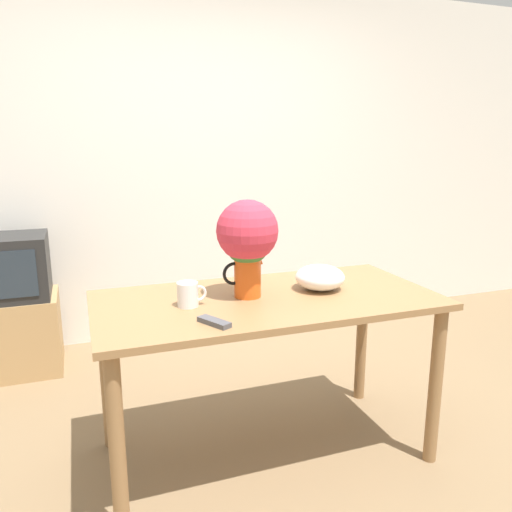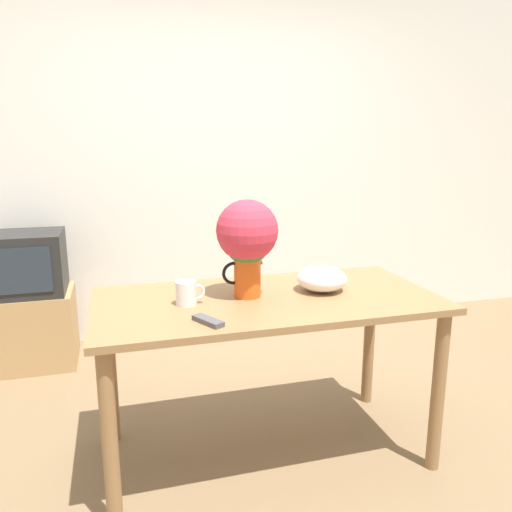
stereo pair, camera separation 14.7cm
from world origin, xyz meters
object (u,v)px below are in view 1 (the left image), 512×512
object	(u,v)px
coffee_mug	(188,294)
white_bowl	(320,277)
tv_set	(4,267)
flower_vase	(247,238)

from	to	relation	value
coffee_mug	white_bowl	size ratio (longest dim) A/B	0.54
tv_set	coffee_mug	bearing A→B (deg)	-57.59
coffee_mug	tv_set	size ratio (longest dim) A/B	0.24
coffee_mug	tv_set	distance (m)	1.63
flower_vase	tv_set	world-z (taller)	flower_vase
coffee_mug	white_bowl	distance (m)	0.63
white_bowl	tv_set	xyz separation A→B (m)	(-1.50, 1.34, -0.14)
flower_vase	white_bowl	size ratio (longest dim) A/B	1.88
flower_vase	white_bowl	world-z (taller)	flower_vase
white_bowl	flower_vase	bearing A→B (deg)	178.61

